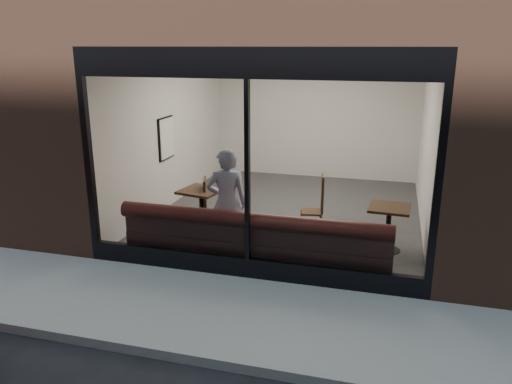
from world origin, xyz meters
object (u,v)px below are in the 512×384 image
(cafe_chair_right, at_px, (311,212))
(cafe_chair_left, at_px, (195,217))
(person, at_px, (227,203))
(cafe_table_right, at_px, (390,208))
(banquette, at_px, (255,252))
(cafe_table_left, at_px, (201,191))

(cafe_chair_right, bearing_deg, cafe_chair_left, 12.87)
(cafe_chair_left, bearing_deg, cafe_chair_right, -176.14)
(person, height_order, cafe_table_right, person)
(banquette, distance_m, cafe_chair_right, 2.11)
(cafe_chair_right, bearing_deg, person, 49.35)
(cafe_table_right, bearing_deg, banquette, -149.93)
(cafe_table_right, height_order, cafe_chair_right, cafe_table_right)
(person, height_order, cafe_table_left, person)
(banquette, bearing_deg, person, 152.92)
(banquette, height_order, person, person)
(person, distance_m, cafe_chair_right, 2.15)
(person, height_order, cafe_chair_right, person)
(person, xyz_separation_m, cafe_table_right, (2.44, 0.83, -0.13))
(person, bearing_deg, cafe_chair_right, -138.57)
(banquette, distance_m, cafe_table_right, 2.26)
(cafe_table_left, distance_m, cafe_chair_left, 0.52)
(cafe_table_left, relative_size, cafe_chair_right, 1.84)
(cafe_chair_left, bearing_deg, cafe_table_right, 159.17)
(banquette, distance_m, cafe_table_left, 1.88)
(cafe_chair_left, relative_size, cafe_chair_right, 1.17)
(banquette, distance_m, person, 0.88)
(cafe_table_right, relative_size, cafe_chair_right, 1.72)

